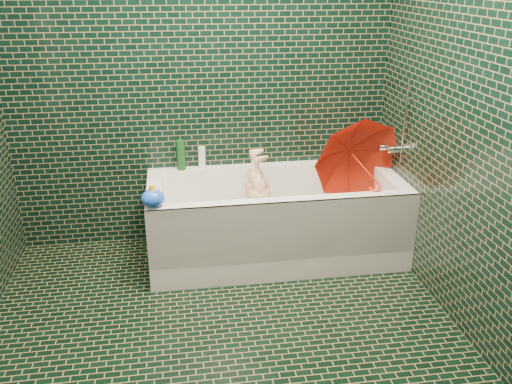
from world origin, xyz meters
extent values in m
plane|color=black|center=(0.00, 0.00, 0.00)|extent=(2.80, 2.80, 0.00)
plane|color=black|center=(0.00, 1.40, 1.25)|extent=(2.80, 0.00, 2.80)
plane|color=black|center=(0.00, -1.40, 1.25)|extent=(2.80, 0.00, 2.80)
plane|color=black|center=(1.30, 0.00, 1.25)|extent=(0.00, 2.80, 2.80)
cube|color=white|center=(0.45, 1.02, 0.07)|extent=(1.70, 0.75, 0.15)
cube|color=white|center=(0.45, 1.35, 0.35)|extent=(1.70, 0.10, 0.40)
cube|color=white|center=(0.45, 0.70, 0.35)|extent=(1.70, 0.10, 0.40)
cube|color=white|center=(1.25, 1.02, 0.35)|extent=(0.10, 0.55, 0.40)
cube|color=white|center=(-0.35, 1.02, 0.35)|extent=(0.10, 0.55, 0.40)
cube|color=white|center=(0.45, 0.66, 0.28)|extent=(1.70, 0.02, 0.55)
cube|color=green|center=(0.45, 1.02, 0.16)|extent=(1.35, 0.47, 0.01)
cube|color=silver|center=(0.45, 1.02, 0.30)|extent=(1.48, 0.53, 0.00)
cylinder|color=silver|center=(1.28, 1.02, 0.73)|extent=(0.14, 0.05, 0.05)
cylinder|color=silver|center=(1.20, 1.08, 0.73)|extent=(0.05, 0.04, 0.04)
cylinder|color=silver|center=(1.27, 0.92, 0.95)|extent=(0.01, 0.01, 0.55)
imported|color=tan|center=(0.36, 1.06, 0.31)|extent=(0.87, 0.34, 0.27)
imported|color=red|center=(1.04, 0.98, 0.62)|extent=(0.83, 0.73, 0.83)
imported|color=white|center=(1.25, 1.32, 0.55)|extent=(0.11, 0.11, 0.25)
imported|color=#3B1C6C|center=(1.23, 1.34, 0.55)|extent=(0.12, 0.12, 0.21)
imported|color=#12411A|center=(1.19, 1.35, 0.55)|extent=(0.18, 0.18, 0.18)
cylinder|color=#12411A|center=(1.08, 1.31, 0.66)|extent=(0.07, 0.07, 0.22)
cylinder|color=silver|center=(1.21, 1.31, 0.63)|extent=(0.05, 0.05, 0.16)
cylinder|color=#12411A|center=(-0.16, 1.34, 0.66)|extent=(0.07, 0.07, 0.21)
cylinder|color=white|center=(-0.02, 1.37, 0.62)|extent=(0.06, 0.06, 0.15)
ellipsoid|color=yellow|center=(1.06, 1.35, 0.58)|extent=(0.10, 0.08, 0.06)
sphere|color=yellow|center=(1.10, 1.35, 0.62)|extent=(0.04, 0.04, 0.04)
cone|color=orange|center=(1.12, 1.34, 0.62)|extent=(0.02, 0.02, 0.02)
ellipsoid|color=blue|center=(-0.35, 0.71, 0.61)|extent=(0.14, 0.12, 0.11)
cylinder|color=yellow|center=(-0.35, 0.71, 0.67)|extent=(0.03, 0.03, 0.04)
camera|label=1|loc=(-0.20, -2.28, 1.85)|focal=38.00mm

